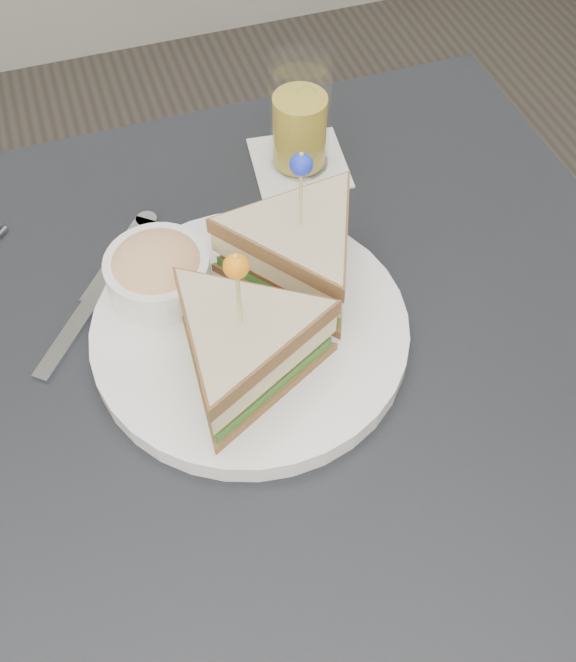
{
  "coord_description": "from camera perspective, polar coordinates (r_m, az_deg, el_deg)",
  "views": [
    {
      "loc": [
        -0.11,
        -0.35,
        1.33
      ],
      "look_at": [
        0.01,
        0.01,
        0.8
      ],
      "focal_mm": 40.0,
      "sensor_mm": 36.0,
      "label": 1
    }
  ],
  "objects": [
    {
      "name": "ground_plane",
      "position": [
        1.38,
        -0.28,
        -20.5
      ],
      "size": [
        3.5,
        3.5,
        0.0
      ],
      "primitive_type": "plane",
      "color": "#3F3833"
    },
    {
      "name": "table",
      "position": [
        0.75,
        -0.48,
        -6.48
      ],
      "size": [
        0.8,
        0.8,
        0.75
      ],
      "color": "black",
      "rests_on": "ground"
    },
    {
      "name": "cutlery_knife",
      "position": [
        0.76,
        -14.72,
        2.57
      ],
      "size": [
        0.16,
        0.19,
        0.01
      ],
      "rotation": [
        0.0,
        0.0,
        -0.68
      ],
      "color": "silver",
      "rests_on": "table"
    },
    {
      "name": "drink_set",
      "position": [
        0.84,
        0.91,
        15.92
      ],
      "size": [
        0.12,
        0.12,
        0.13
      ],
      "rotation": [
        0.0,
        0.0,
        -0.12
      ],
      "color": "white",
      "rests_on": "table"
    },
    {
      "name": "plate_meal",
      "position": [
        0.67,
        -2.5,
        2.26
      ],
      "size": [
        0.34,
        0.32,
        0.18
      ],
      "rotation": [
        0.0,
        0.0,
        -0.05
      ],
      "color": "white",
      "rests_on": "table"
    }
  ]
}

